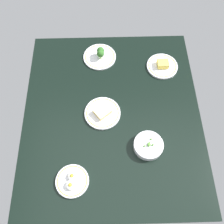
{
  "coord_description": "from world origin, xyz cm",
  "views": [
    {
      "loc": [
        65.3,
        -1.75,
        135.58
      ],
      "look_at": [
        0.0,
        0.0,
        6.0
      ],
      "focal_mm": 39.48,
      "sensor_mm": 36.0,
      "label": 1
    }
  ],
  "objects_px": {
    "plate_broccoli": "(100,56)",
    "plate_eggs": "(72,181)",
    "plate_cheese": "(162,66)",
    "plate_sandwich": "(103,112)",
    "bowl_peas": "(148,145)"
  },
  "relations": [
    {
      "from": "plate_broccoli",
      "to": "plate_eggs",
      "type": "bearing_deg",
      "value": -10.27
    },
    {
      "from": "plate_eggs",
      "to": "plate_cheese",
      "type": "xyz_separation_m",
      "value": [
        -0.73,
        0.56,
        -0.0
      ]
    },
    {
      "from": "plate_sandwich",
      "to": "plate_cheese",
      "type": "xyz_separation_m",
      "value": [
        -0.33,
        0.4,
        -0.0
      ]
    },
    {
      "from": "plate_eggs",
      "to": "plate_broccoli",
      "type": "xyz_separation_m",
      "value": [
        -0.82,
        0.15,
        0.01
      ]
    },
    {
      "from": "plate_eggs",
      "to": "bowl_peas",
      "type": "distance_m",
      "value": 0.45
    },
    {
      "from": "plate_sandwich",
      "to": "plate_cheese",
      "type": "distance_m",
      "value": 0.52
    },
    {
      "from": "plate_sandwich",
      "to": "plate_eggs",
      "type": "relative_size",
      "value": 1.23
    },
    {
      "from": "plate_cheese",
      "to": "plate_broccoli",
      "type": "bearing_deg",
      "value": -102.4
    },
    {
      "from": "bowl_peas",
      "to": "plate_broccoli",
      "type": "relative_size",
      "value": 0.75
    },
    {
      "from": "plate_eggs",
      "to": "bowl_peas",
      "type": "height_order",
      "value": "bowl_peas"
    },
    {
      "from": "plate_eggs",
      "to": "plate_broccoli",
      "type": "distance_m",
      "value": 0.83
    },
    {
      "from": "plate_cheese",
      "to": "plate_broccoli",
      "type": "xyz_separation_m",
      "value": [
        -0.09,
        -0.41,
        0.01
      ]
    },
    {
      "from": "plate_cheese",
      "to": "plate_broccoli",
      "type": "relative_size",
      "value": 0.93
    },
    {
      "from": "plate_sandwich",
      "to": "plate_cheese",
      "type": "bearing_deg",
      "value": 129.99
    },
    {
      "from": "plate_broccoli",
      "to": "plate_sandwich",
      "type": "bearing_deg",
      "value": 1.83
    }
  ]
}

